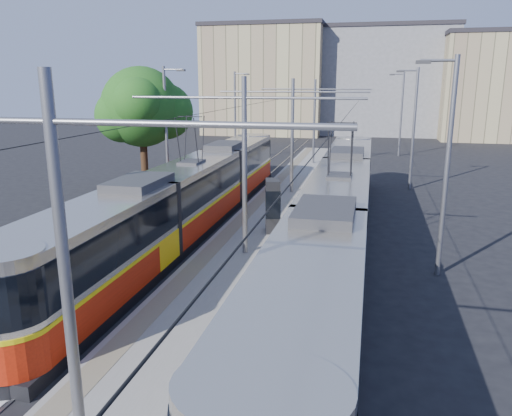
# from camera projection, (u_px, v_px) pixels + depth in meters

# --- Properties ---
(ground) EXTENTS (160.00, 160.00, 0.00)m
(ground) POSITION_uv_depth(u_px,v_px,m) (170.00, 363.00, 12.95)
(ground) COLOR black
(ground) RESTS_ON ground
(platform) EXTENTS (4.00, 50.00, 0.30)m
(platform) POSITION_uv_depth(u_px,v_px,m) (283.00, 205.00, 28.98)
(platform) COLOR gray
(platform) RESTS_ON ground
(tactile_strip_left) EXTENTS (0.70, 50.00, 0.01)m
(tactile_strip_left) POSITION_uv_depth(u_px,v_px,m) (259.00, 201.00, 29.25)
(tactile_strip_left) COLOR gray
(tactile_strip_left) RESTS_ON platform
(tactile_strip_right) EXTENTS (0.70, 50.00, 0.01)m
(tactile_strip_right) POSITION_uv_depth(u_px,v_px,m) (308.00, 204.00, 28.62)
(tactile_strip_right) COLOR gray
(tactile_strip_right) RESTS_ON platform
(rails) EXTENTS (8.71, 70.00, 0.03)m
(rails) POSITION_uv_depth(u_px,v_px,m) (283.00, 207.00, 29.01)
(rails) COLOR gray
(rails) RESTS_ON ground
(tram_left) EXTENTS (2.43, 28.46, 5.50)m
(tram_left) POSITION_uv_depth(u_px,v_px,m) (192.00, 195.00, 24.41)
(tram_left) COLOR black
(tram_left) RESTS_ON ground
(tram_right) EXTENTS (2.43, 31.92, 5.50)m
(tram_right) POSITION_uv_depth(u_px,v_px,m) (338.00, 211.00, 20.83)
(tram_right) COLOR black
(tram_right) RESTS_ON ground
(catenary) EXTENTS (9.20, 70.00, 7.00)m
(catenary) POSITION_uv_depth(u_px,v_px,m) (274.00, 134.00, 25.21)
(catenary) COLOR slate
(catenary) RESTS_ON platform
(street_lamps) EXTENTS (15.18, 38.22, 8.00)m
(street_lamps) POSITION_uv_depth(u_px,v_px,m) (295.00, 129.00, 31.76)
(street_lamps) COLOR slate
(street_lamps) RESTS_ON ground
(shelter) EXTENTS (0.92, 1.24, 2.45)m
(shelter) POSITION_uv_depth(u_px,v_px,m) (273.00, 205.00, 23.02)
(shelter) COLOR black
(shelter) RESTS_ON platform
(tree) EXTENTS (5.55, 5.13, 8.06)m
(tree) POSITION_uv_depth(u_px,v_px,m) (148.00, 108.00, 31.66)
(tree) COLOR #382314
(tree) RESTS_ON ground
(building_left) EXTENTS (16.32, 12.24, 14.64)m
(building_left) POSITION_uv_depth(u_px,v_px,m) (267.00, 80.00, 70.01)
(building_left) COLOR tan
(building_left) RESTS_ON ground
(building_centre) EXTENTS (18.36, 14.28, 14.40)m
(building_centre) POSITION_uv_depth(u_px,v_px,m) (383.00, 81.00, 70.33)
(building_centre) COLOR gray
(building_centre) RESTS_ON ground
(building_right) EXTENTS (14.28, 10.20, 13.06)m
(building_right) POSITION_uv_depth(u_px,v_px,m) (500.00, 86.00, 61.78)
(building_right) COLOR tan
(building_right) RESTS_ON ground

